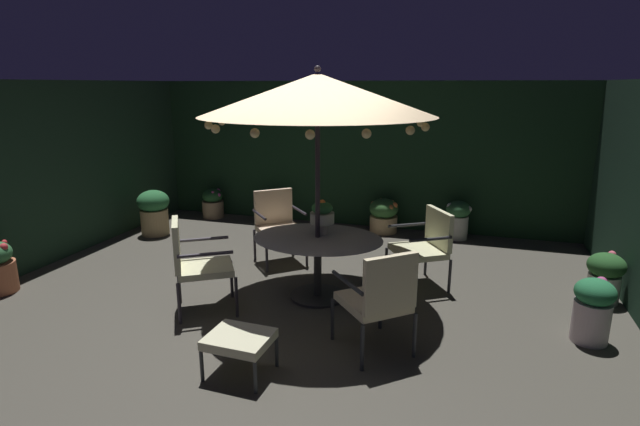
{
  "coord_description": "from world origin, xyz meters",
  "views": [
    {
      "loc": [
        1.86,
        -4.67,
        2.41
      ],
      "look_at": [
        0.25,
        0.47,
        0.99
      ],
      "focal_mm": 27.63,
      "sensor_mm": 36.0,
      "label": 1
    }
  ],
  "objects_px": {
    "potted_plant_right_far": "(384,215)",
    "potted_plant_left_near": "(154,211)",
    "patio_dining_table": "(318,251)",
    "potted_plant_back_left": "(272,208)",
    "patio_chair_north": "(194,260)",
    "potted_plant_right_near": "(605,275)",
    "potted_plant_front_corner": "(593,308)",
    "patio_chair_northeast": "(379,296)",
    "patio_umbrella": "(318,95)",
    "potted_plant_back_center": "(213,203)",
    "patio_chair_east": "(426,243)",
    "potted_plant_back_right": "(458,218)",
    "centerpiece_planter": "(322,214)",
    "patio_chair_southeast": "(277,221)",
    "ottoman_footrest": "(239,340)"
  },
  "relations": [
    {
      "from": "patio_chair_north",
      "to": "patio_chair_northeast",
      "type": "distance_m",
      "value": 2.07
    },
    {
      "from": "patio_chair_east",
      "to": "potted_plant_back_center",
      "type": "bearing_deg",
      "value": 152.98
    },
    {
      "from": "patio_chair_north",
      "to": "potted_plant_front_corner",
      "type": "distance_m",
      "value": 4.0
    },
    {
      "from": "patio_umbrella",
      "to": "potted_plant_front_corner",
      "type": "bearing_deg",
      "value": -3.93
    },
    {
      "from": "patio_chair_east",
      "to": "potted_plant_right_far",
      "type": "distance_m",
      "value": 2.28
    },
    {
      "from": "patio_dining_table",
      "to": "potted_plant_front_corner",
      "type": "xyz_separation_m",
      "value": [
        2.81,
        -0.19,
        -0.22
      ]
    },
    {
      "from": "potted_plant_left_near",
      "to": "patio_chair_southeast",
      "type": "bearing_deg",
      "value": -13.08
    },
    {
      "from": "patio_umbrella",
      "to": "potted_plant_right_near",
      "type": "bearing_deg",
      "value": 15.05
    },
    {
      "from": "patio_chair_east",
      "to": "patio_chair_southeast",
      "type": "height_order",
      "value": "patio_chair_southeast"
    },
    {
      "from": "patio_dining_table",
      "to": "potted_plant_left_near",
      "type": "distance_m",
      "value": 3.66
    },
    {
      "from": "potted_plant_right_far",
      "to": "potted_plant_back_left",
      "type": "height_order",
      "value": "potted_plant_right_far"
    },
    {
      "from": "patio_chair_north",
      "to": "patio_chair_southeast",
      "type": "relative_size",
      "value": 1.04
    },
    {
      "from": "potted_plant_back_right",
      "to": "patio_dining_table",
      "type": "bearing_deg",
      "value": -117.36
    },
    {
      "from": "ottoman_footrest",
      "to": "patio_dining_table",
      "type": "bearing_deg",
      "value": 84.7
    },
    {
      "from": "patio_chair_southeast",
      "to": "ottoman_footrest",
      "type": "bearing_deg",
      "value": -74.56
    },
    {
      "from": "potted_plant_right_near",
      "to": "potted_plant_back_left",
      "type": "xyz_separation_m",
      "value": [
        -4.86,
        1.92,
        -0.05
      ]
    },
    {
      "from": "centerpiece_planter",
      "to": "potted_plant_back_left",
      "type": "relative_size",
      "value": 0.74
    },
    {
      "from": "patio_dining_table",
      "to": "potted_plant_right_far",
      "type": "distance_m",
      "value": 2.85
    },
    {
      "from": "potted_plant_right_near",
      "to": "potted_plant_back_left",
      "type": "bearing_deg",
      "value": 158.49
    },
    {
      "from": "patio_umbrella",
      "to": "patio_chair_east",
      "type": "xyz_separation_m",
      "value": [
        1.14,
        0.73,
        -1.75
      ]
    },
    {
      "from": "patio_dining_table",
      "to": "potted_plant_back_center",
      "type": "xyz_separation_m",
      "value": [
        -2.92,
        2.8,
        -0.3
      ]
    },
    {
      "from": "potted_plant_back_right",
      "to": "patio_chair_northeast",
      "type": "bearing_deg",
      "value": -98.2
    },
    {
      "from": "patio_dining_table",
      "to": "potted_plant_right_far",
      "type": "height_order",
      "value": "patio_dining_table"
    },
    {
      "from": "patio_chair_north",
      "to": "potted_plant_front_corner",
      "type": "xyz_separation_m",
      "value": [
        3.95,
        0.55,
        -0.25
      ]
    },
    {
      "from": "patio_chair_northeast",
      "to": "patio_chair_east",
      "type": "xyz_separation_m",
      "value": [
        0.24,
        1.75,
        -0.03
      ]
    },
    {
      "from": "patio_chair_north",
      "to": "potted_plant_right_far",
      "type": "relative_size",
      "value": 1.82
    },
    {
      "from": "potted_plant_right_far",
      "to": "potted_plant_left_near",
      "type": "xyz_separation_m",
      "value": [
        -3.57,
        -1.25,
        0.1
      ]
    },
    {
      "from": "potted_plant_right_far",
      "to": "patio_chair_northeast",
      "type": "bearing_deg",
      "value": -80.57
    },
    {
      "from": "patio_chair_southeast",
      "to": "potted_plant_right_far",
      "type": "bearing_deg",
      "value": 57.22
    },
    {
      "from": "patio_chair_north",
      "to": "patio_chair_southeast",
      "type": "height_order",
      "value": "patio_chair_north"
    },
    {
      "from": "patio_chair_northeast",
      "to": "potted_plant_front_corner",
      "type": "relative_size",
      "value": 1.58
    },
    {
      "from": "potted_plant_back_left",
      "to": "ottoman_footrest",
      "type": "bearing_deg",
      "value": -70.55
    },
    {
      "from": "patio_dining_table",
      "to": "patio_chair_east",
      "type": "distance_m",
      "value": 1.35
    },
    {
      "from": "potted_plant_right_far",
      "to": "potted_plant_back_center",
      "type": "xyz_separation_m",
      "value": [
        -3.19,
        -0.02,
        -0.02
      ]
    },
    {
      "from": "potted_plant_right_near",
      "to": "potted_plant_back_center",
      "type": "bearing_deg",
      "value": 162.06
    },
    {
      "from": "patio_chair_north",
      "to": "potted_plant_right_far",
      "type": "xyz_separation_m",
      "value": [
        1.41,
        3.56,
        -0.3
      ]
    },
    {
      "from": "patio_umbrella",
      "to": "potted_plant_front_corner",
      "type": "xyz_separation_m",
      "value": [
        2.81,
        -0.19,
        -1.95
      ]
    },
    {
      "from": "centerpiece_planter",
      "to": "potted_plant_back_right",
      "type": "distance_m",
      "value": 3.11
    },
    {
      "from": "patio_dining_table",
      "to": "potted_plant_back_left",
      "type": "distance_m",
      "value": 3.27
    },
    {
      "from": "potted_plant_front_corner",
      "to": "patio_chair_east",
      "type": "bearing_deg",
      "value": 151.04
    },
    {
      "from": "potted_plant_right_near",
      "to": "patio_dining_table",
      "type": "bearing_deg",
      "value": -164.96
    },
    {
      "from": "potted_plant_back_center",
      "to": "potted_plant_back_right",
      "type": "distance_m",
      "value": 4.38
    },
    {
      "from": "potted_plant_right_near",
      "to": "patio_umbrella",
      "type": "bearing_deg",
      "value": -164.95
    },
    {
      "from": "potted_plant_right_far",
      "to": "patio_chair_north",
      "type": "bearing_deg",
      "value": -111.58
    },
    {
      "from": "patio_chair_northeast",
      "to": "patio_chair_north",
      "type": "bearing_deg",
      "value": 172.12
    },
    {
      "from": "patio_chair_north",
      "to": "potted_plant_back_left",
      "type": "bearing_deg",
      "value": 99.5
    },
    {
      "from": "patio_dining_table",
      "to": "potted_plant_left_near",
      "type": "relative_size",
      "value": 2.02
    },
    {
      "from": "patio_chair_north",
      "to": "potted_plant_right_near",
      "type": "distance_m",
      "value": 4.57
    },
    {
      "from": "centerpiece_planter",
      "to": "potted_plant_right_near",
      "type": "xyz_separation_m",
      "value": [
        3.12,
        0.71,
        -0.64
      ]
    },
    {
      "from": "patio_dining_table",
      "to": "potted_plant_back_center",
      "type": "distance_m",
      "value": 4.06
    }
  ]
}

